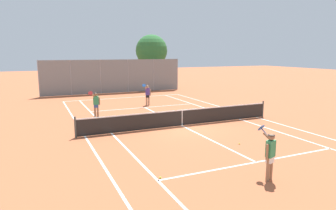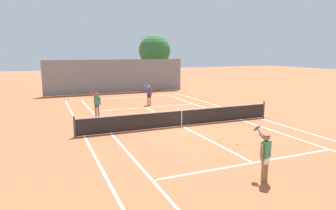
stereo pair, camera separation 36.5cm
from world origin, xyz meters
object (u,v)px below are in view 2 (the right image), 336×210
player_near_side (265,154)px  tree_behind_left (154,51)px  player_far_right (149,94)px  loose_tennis_ball_1 (238,144)px  loose_tennis_ball_5 (101,123)px  loose_tennis_ball_0 (102,128)px  tennis_net (182,117)px  player_far_left (97,103)px  loose_tennis_ball_2 (155,177)px

player_near_side → tree_behind_left: tree_behind_left is taller
player_far_right → loose_tennis_ball_1: 11.57m
player_far_right → loose_tennis_ball_5: bearing=-134.2°
loose_tennis_ball_5 → player_far_right: bearing=45.8°
player_far_right → tree_behind_left: tree_behind_left is taller
loose_tennis_ball_0 → tennis_net: bearing=-13.9°
player_far_left → player_near_side: bearing=-74.9°
player_far_right → loose_tennis_ball_5: (-4.79, -4.93, -0.89)m
loose_tennis_ball_1 → player_near_side: bearing=-113.4°
player_far_left → player_far_right: (4.63, 2.78, 0.00)m
tennis_net → loose_tennis_ball_1: tennis_net is taller
player_near_side → loose_tennis_ball_0: (-3.65, 8.95, -0.89)m
player_far_right → loose_tennis_ball_1: (0.26, -11.53, -0.89)m
tennis_net → tree_behind_left: 19.91m
player_far_left → tree_behind_left: tree_behind_left is taller
player_far_left → player_far_right: bearing=31.0°
player_near_side → player_far_left: 12.80m
player_far_left → loose_tennis_ball_1: bearing=-60.8°
player_near_side → loose_tennis_ball_0: bearing=112.2°
loose_tennis_ball_1 → loose_tennis_ball_0: bearing=134.3°
player_far_left → loose_tennis_ball_2: 10.81m
tennis_net → tree_behind_left: bearing=74.3°
tennis_net → loose_tennis_ball_5: 4.85m
loose_tennis_ball_5 → tree_behind_left: bearing=59.9°
loose_tennis_ball_5 → loose_tennis_ball_1: bearing=-52.6°
loose_tennis_ball_0 → loose_tennis_ball_1: 7.47m
tennis_net → player_far_right: 7.31m
player_far_right → loose_tennis_ball_1: size_ratio=26.88×
loose_tennis_ball_5 → tennis_net: bearing=-29.1°
player_far_right → loose_tennis_ball_0: (-4.95, -6.19, -0.89)m
loose_tennis_ball_2 → tree_behind_left: size_ratio=0.01×
player_near_side → player_far_right: same height
tennis_net → player_far_right: bearing=85.5°
loose_tennis_ball_0 → loose_tennis_ball_1: same height
loose_tennis_ball_0 → tree_behind_left: (9.69, 17.73, 4.27)m
player_far_right → tree_behind_left: 12.92m
loose_tennis_ball_1 → loose_tennis_ball_2: 5.22m
player_near_side → player_far_right: bearing=85.1°
loose_tennis_ball_1 → loose_tennis_ball_5: size_ratio=1.00×
tennis_net → loose_tennis_ball_2: bearing=-122.4°
player_far_left → loose_tennis_ball_1: size_ratio=26.88×
tennis_net → loose_tennis_ball_1: 4.37m
player_near_side → loose_tennis_ball_2: (-3.25, 1.59, -0.89)m
player_far_left → loose_tennis_ball_0: (-0.32, -3.41, -0.89)m
loose_tennis_ball_0 → player_far_right: bearing=51.3°
loose_tennis_ball_2 → loose_tennis_ball_5: 8.63m
loose_tennis_ball_2 → tree_behind_left: tree_behind_left is taller
loose_tennis_ball_1 → loose_tennis_ball_2: same height
player_far_left → loose_tennis_ball_0: bearing=-95.4°
player_far_left → loose_tennis_ball_0: player_far_left is taller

